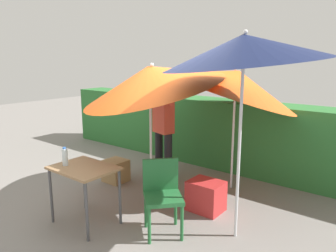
{
  "coord_description": "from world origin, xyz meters",
  "views": [
    {
      "loc": [
        2.91,
        -3.41,
        2.1
      ],
      "look_at": [
        0.0,
        0.3,
        1.1
      ],
      "focal_mm": 34.52,
      "sensor_mm": 36.0,
      "label": 1
    }
  ],
  "objects": [
    {
      "name": "chair_plastic",
      "position": [
        0.6,
        -0.58,
        0.51
      ],
      "size": [
        0.62,
        0.62,
        0.89
      ],
      "color": "#236633",
      "rests_on": "ground_plane"
    },
    {
      "name": "umbrella_rainbow",
      "position": [
        0.61,
        1.22,
        1.73
      ],
      "size": [
        2.19,
        2.11,
        2.33
      ],
      "color": "silver",
      "rests_on": "ground_plane"
    },
    {
      "name": "umbrella_yellow",
      "position": [
        -0.16,
        0.11,
        1.8
      ],
      "size": [
        2.18,
        2.12,
        2.34
      ],
      "color": "silver",
      "rests_on": "ground_plane"
    },
    {
      "name": "ground_plane",
      "position": [
        0.0,
        0.0,
        0.0
      ],
      "size": [
        24.0,
        24.0,
        0.0
      ],
      "primitive_type": "plane",
      "color": "gray"
    },
    {
      "name": "folding_table",
      "position": [
        -0.29,
        -1.04,
        0.67
      ],
      "size": [
        0.8,
        0.6,
        0.76
      ],
      "color": "#4C4C51",
      "rests_on": "ground_plane"
    },
    {
      "name": "bottle_water",
      "position": [
        -0.53,
        -1.14,
        0.87
      ],
      "size": [
        0.07,
        0.07,
        0.24
      ],
      "color": "silver",
      "rests_on": "folding_table"
    },
    {
      "name": "hedge_row",
      "position": [
        0.0,
        2.09,
        0.65
      ],
      "size": [
        8.0,
        0.7,
        1.3
      ],
      "primitive_type": "cube",
      "color": "#2D7033",
      "rests_on": "ground_plane"
    },
    {
      "name": "umbrella_orange",
      "position": [
        1.38,
        -0.15,
        2.19
      ],
      "size": [
        1.82,
        1.8,
        2.47
      ],
      "color": "silver",
      "rests_on": "ground_plane"
    },
    {
      "name": "person_vendor",
      "position": [
        -0.54,
        0.86,
        0.93
      ],
      "size": [
        0.55,
        0.31,
        1.88
      ],
      "color": "black",
      "rests_on": "ground_plane"
    },
    {
      "name": "crate_cardboard",
      "position": [
        -1.07,
        0.19,
        0.19
      ],
      "size": [
        0.37,
        0.35,
        0.38
      ],
      "primitive_type": "cube",
      "color": "#9E7A4C",
      "rests_on": "ground_plane"
    },
    {
      "name": "cooler_box",
      "position": [
        0.73,
        0.22,
        0.21
      ],
      "size": [
        0.47,
        0.37,
        0.43
      ],
      "primitive_type": "cube",
      "color": "red",
      "rests_on": "ground_plane"
    }
  ]
}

